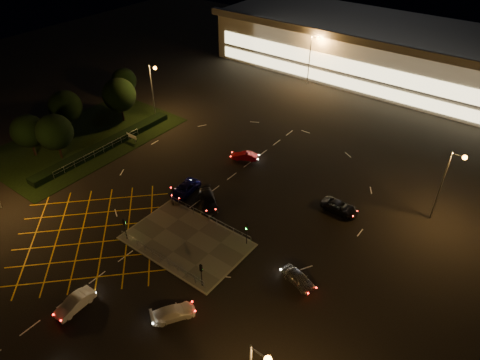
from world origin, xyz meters
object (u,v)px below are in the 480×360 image
Objects in this scene: signal_nw at (172,192)px; car_far_dkgrey at (208,200)px; signal_se at (201,271)px; car_queue_white at (75,303)px; signal_ne at (247,229)px; car_right_silver at (298,278)px; car_approach_white at (173,312)px; car_east_grey at (340,207)px; car_left_blue at (185,189)px; signal_sw at (124,225)px; car_circ_red at (245,156)px.

signal_nw is 0.63× the size of car_far_dkgrey.
car_queue_white is (-8.42, -9.82, -1.66)m from signal_se.
signal_ne is 0.77× the size of car_right_silver.
car_far_dkgrey is 1.12× the size of car_approach_white.
signal_ne is 0.63× the size of car_far_dkgrey.
car_east_grey is at bearing 63.35° from signal_ne.
car_approach_white is at bearing 167.09° from car_east_grey.
signal_se reaches higher than car_left_blue.
car_far_dkgrey is 17.02m from car_right_silver.
signal_nw is (0.00, 7.99, 0.00)m from signal_sw.
car_far_dkgrey reaches higher than car_east_grey.
car_east_grey is (18.13, 20.19, -1.68)m from signal_sw.
signal_sw reaches higher than car_circ_red.
car_circ_red is at bearing -63.85° from signal_se.
car_circ_red is (-11.17, 14.77, -1.74)m from signal_ne.
car_queue_white is 10.10m from car_approach_white.
car_far_dkgrey is (-0.12, 20.81, 0.02)m from car_queue_white.
signal_sw is 0.77× the size of car_right_silver.
car_circ_red is (0.83, 22.76, -1.74)m from signal_sw.
signal_se is 0.77× the size of car_right_silver.
signal_ne is at bearing 153.74° from car_east_grey.
car_left_blue is at bearing 129.20° from car_far_dkgrey.
signal_sw and signal_se have the same top height.
signal_se is at bearing 145.22° from car_right_silver.
car_circ_red is at bearing 93.23° from car_queue_white.
signal_se is at bearing -102.97° from car_far_dkgrey.
car_approach_white is at bearing -56.10° from car_left_blue.
car_east_grey is at bearing -131.91° from signal_sw.
car_far_dkgrey is at bearing 40.96° from signal_nw.
car_east_grey is (18.13, 12.21, -1.68)m from signal_nw.
car_far_dkgrey is 1.01× the size of car_east_grey.
car_far_dkgrey is 1.31× the size of car_circ_red.
signal_ne reaches higher than car_east_grey.
signal_sw is 11.64m from car_far_dkgrey.
signal_sw is 14.41m from signal_ne.
signal_nw is 14.90m from car_circ_red.
car_circ_red is (-2.64, 11.77, -0.10)m from car_far_dkgrey.
car_right_silver is at bearing -65.83° from car_far_dkgrey.
car_left_blue reaches higher than car_approach_white.
car_approach_white is (0.25, -12.63, -1.72)m from signal_ne.
car_far_dkgrey is 12.06m from car_circ_red.
signal_sw is 0.64× the size of car_east_grey.
car_queue_white is 1.04× the size of car_right_silver.
signal_sw is 22.84m from car_circ_red.
car_approach_white is at bearing 29.23° from car_queue_white.
car_approach_white is (12.98, -15.64, -0.05)m from car_left_blue.
signal_se is 0.64× the size of car_east_grey.
car_left_blue is at bearing -17.00° from car_approach_white.
signal_ne is 18.61m from car_circ_red.
signal_sw is 0.71× the size of car_approach_white.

